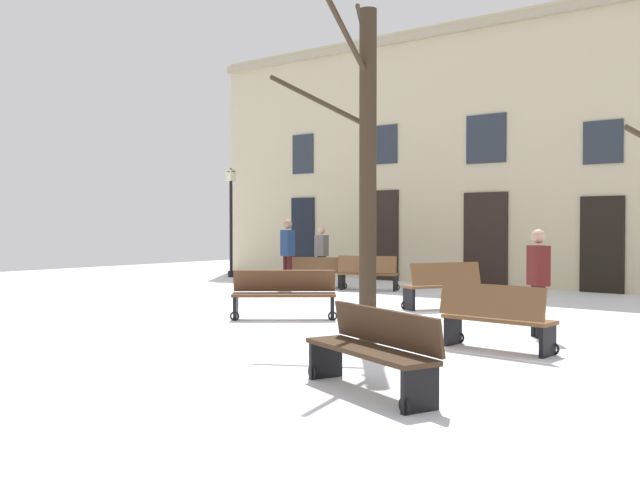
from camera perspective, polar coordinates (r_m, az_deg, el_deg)
The scene contains 13 objects.
ground_plane at distance 13.50m, azimuth -4.80°, elevation -6.07°, with size 31.79×31.79×0.00m, color white.
building_facade at distance 21.03m, azimuth 12.79°, elevation 6.83°, with size 19.87×0.60×7.46m.
tree_foreground at distance 10.75m, azimuth 3.55°, elevation 6.10°, with size 1.79×2.22×5.16m.
streetlamp at distance 23.73m, azimuth -6.93°, elevation 2.34°, with size 0.30×0.30×3.52m.
bench_facing_shops at distance 7.60m, azimuth 4.13°, elevation -8.44°, with size 1.90×1.11×0.86m.
bench_by_litter_bin at distance 19.74m, azimuth -0.53°, elevation -2.48°, with size 1.60×1.19×0.83m.
bench_back_to_back_right at distance 10.29m, azimuth 13.50°, elevation -5.88°, with size 1.59×0.56×0.92m.
bench_far_corner at distance 15.07m, azimuth 9.46°, elevation -3.48°, with size 1.18×1.63×0.95m.
bench_back_to_back_left at distance 18.96m, azimuth 3.77°, elevation -2.58°, with size 1.60×1.01×0.90m.
bench_near_lamp at distance 13.36m, azimuth -2.80°, elevation -4.18°, with size 1.76×1.59×0.89m.
person_by_shop_door at distance 19.08m, azimuth -2.54°, elevation -0.80°, with size 0.43×0.32×1.83m.
person_near_bench at distance 21.19m, azimuth 0.11°, elevation -0.94°, with size 0.41×0.27×1.64m.
person_crossing_plaza at distance 11.63m, azimuth 16.59°, elevation -2.82°, with size 0.43×0.42×1.64m.
Camera 1 is at (9.28, -9.66, 1.74)m, focal length 41.21 mm.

